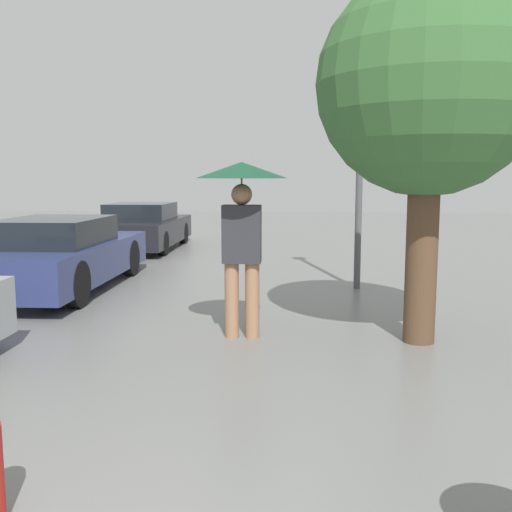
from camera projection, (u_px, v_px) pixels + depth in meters
The scene contains 5 objects.
pedestrian at pixel (242, 205), 6.19m from camera, with size 1.00×1.00×1.94m.
parked_car_middle at pixel (60, 255), 9.10m from camera, with size 1.68×4.30×1.16m.
parked_car_farthest at pixel (143, 227), 14.48m from camera, with size 1.72×4.17×1.17m.
tree at pixel (428, 87), 5.85m from camera, with size 2.31×2.31×3.88m.
street_lamp at pixel (361, 104), 8.86m from camera, with size 0.32×0.32×4.33m.
Camera 1 is at (0.48, -1.32, 1.75)m, focal length 40.00 mm.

